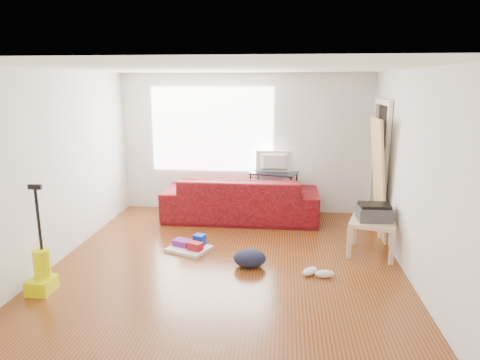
# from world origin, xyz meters

# --- Properties ---
(room) EXTENTS (4.51, 5.01, 2.51)m
(room) POSITION_xyz_m (0.07, 0.15, 1.25)
(room) COLOR #572708
(room) RESTS_ON ground
(sofa) EXTENTS (2.63, 1.03, 0.77)m
(sofa) POSITION_xyz_m (-0.02, 1.95, 0.00)
(sofa) COLOR #3B0004
(sofa) RESTS_ON ground
(tv_stand) EXTENTS (0.88, 0.65, 0.79)m
(tv_stand) POSITION_xyz_m (0.54, 2.22, 0.40)
(tv_stand) COLOR black
(tv_stand) RESTS_ON ground
(tv) EXTENTS (0.64, 0.08, 0.37)m
(tv) POSITION_xyz_m (0.54, 2.22, 0.97)
(tv) COLOR black
(tv) RESTS_ON tv_stand
(side_table) EXTENTS (0.74, 0.74, 0.49)m
(side_table) POSITION_xyz_m (1.95, 0.60, 0.41)
(side_table) COLOR tan
(side_table) RESTS_ON ground
(printer) EXTENTS (0.46, 0.36, 0.23)m
(printer) POSITION_xyz_m (1.95, 0.60, 0.60)
(printer) COLOR #393939
(printer) RESTS_ON side_table
(bucket) EXTENTS (0.31, 0.31, 0.30)m
(bucket) POSITION_xyz_m (-0.55, 1.61, 0.00)
(bucket) COLOR #15429D
(bucket) RESTS_ON ground
(toilet_paper) EXTENTS (0.11, 0.11, 0.10)m
(toilet_paper) POSITION_xyz_m (-0.52, 1.60, 0.20)
(toilet_paper) COLOR white
(toilet_paper) RESTS_ON bucket
(cleaning_tray) EXTENTS (0.67, 0.61, 0.20)m
(cleaning_tray) POSITION_xyz_m (-0.59, 0.47, 0.06)
(cleaning_tray) COLOR white
(cleaning_tray) RESTS_ON ground
(backpack) EXTENTS (0.44, 0.36, 0.23)m
(backpack) POSITION_xyz_m (0.30, -0.00, 0.00)
(backpack) COLOR black
(backpack) RESTS_ON ground
(sneakers) EXTENTS (0.42, 0.24, 0.10)m
(sneakers) POSITION_xyz_m (1.15, -0.20, 0.05)
(sneakers) COLOR white
(sneakers) RESTS_ON ground
(vacuum) EXTENTS (0.26, 0.30, 1.25)m
(vacuum) POSITION_xyz_m (-2.00, -0.92, 0.23)
(vacuum) COLOR #D7D900
(vacuum) RESTS_ON ground
(door_panel) EXTENTS (0.23, 0.73, 1.83)m
(door_panel) POSITION_xyz_m (2.13, 1.30, 0.00)
(door_panel) COLOR tan
(door_panel) RESTS_ON ground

